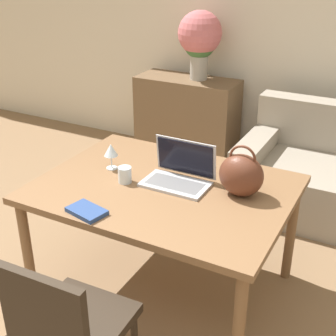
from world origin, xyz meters
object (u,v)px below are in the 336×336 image
drinking_glass (125,175)px  handbag (241,175)px  laptop (180,171)px  flower_vase (200,38)px  wine_glass (111,151)px  chair (67,325)px

drinking_glass → handbag: (0.64, 0.17, 0.07)m
laptop → flower_vase: bearing=111.4°
drinking_glass → handbag: 0.67m
handbag → wine_glass: bearing=-176.2°
drinking_glass → flower_vase: size_ratio=0.15×
chair → drinking_glass: (-0.23, 0.85, 0.31)m
laptop → drinking_glass: size_ratio=4.01×
drinking_glass → handbag: size_ratio=0.32×
laptop → drinking_glass: laptop is taller
drinking_glass → flower_vase: 1.98m
laptop → flower_vase: 1.91m
wine_glass → flower_vase: size_ratio=0.26×
drinking_glass → wine_glass: size_ratio=0.58×
drinking_glass → wine_glass: 0.22m
flower_vase → wine_glass: bearing=-82.6°
wine_glass → handbag: bearing=3.8°
chair → laptop: bearing=85.3°
laptop → handbag: handbag is taller
chair → laptop: laptop is taller
drinking_glass → wine_glass: bearing=145.9°
drinking_glass → flower_vase: flower_vase is taller
wine_glass → drinking_glass: bearing=-34.1°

